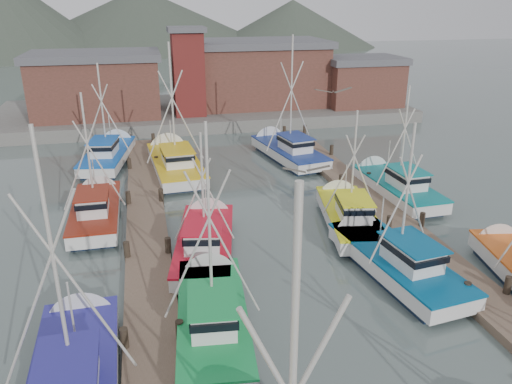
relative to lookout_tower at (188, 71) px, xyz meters
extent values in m
plane|color=#50605C|center=(2.00, -33.00, -5.55)|extent=(260.00, 260.00, 0.00)
cube|color=brown|center=(-5.00, -29.00, -5.35)|extent=(2.20, 46.00, 0.40)
cylinder|color=black|center=(-6.00, -35.00, -5.10)|extent=(0.30, 0.30, 1.50)
cylinder|color=black|center=(-6.00, -28.00, -5.10)|extent=(0.30, 0.30, 1.50)
cylinder|color=black|center=(-6.00, -21.00, -5.10)|extent=(0.30, 0.30, 1.50)
cylinder|color=black|center=(-6.00, -14.00, -5.10)|extent=(0.30, 0.30, 1.50)
cylinder|color=black|center=(-6.00, -7.00, -5.10)|extent=(0.30, 0.30, 1.50)
cylinder|color=black|center=(-4.00, -35.00, -5.10)|extent=(0.30, 0.30, 1.50)
cylinder|color=black|center=(-4.00, -28.00, -5.10)|extent=(0.30, 0.30, 1.50)
cylinder|color=black|center=(-4.00, -21.00, -5.10)|extent=(0.30, 0.30, 1.50)
cylinder|color=black|center=(-4.00, -14.00, -5.10)|extent=(0.30, 0.30, 1.50)
cylinder|color=black|center=(-4.00, -7.00, -5.10)|extent=(0.30, 0.30, 1.50)
cube|color=brown|center=(9.00, -29.00, -5.35)|extent=(2.20, 46.00, 0.40)
cylinder|color=black|center=(8.00, -35.00, -5.10)|extent=(0.30, 0.30, 1.50)
cylinder|color=black|center=(8.00, -28.00, -5.10)|extent=(0.30, 0.30, 1.50)
cylinder|color=black|center=(8.00, -21.00, -5.10)|extent=(0.30, 0.30, 1.50)
cylinder|color=black|center=(8.00, -14.00, -5.10)|extent=(0.30, 0.30, 1.50)
cylinder|color=black|center=(8.00, -7.00, -5.10)|extent=(0.30, 0.30, 1.50)
cylinder|color=black|center=(10.00, -35.00, -5.10)|extent=(0.30, 0.30, 1.50)
cylinder|color=black|center=(10.00, -28.00, -5.10)|extent=(0.30, 0.30, 1.50)
cylinder|color=black|center=(10.00, -21.00, -5.10)|extent=(0.30, 0.30, 1.50)
cylinder|color=black|center=(10.00, -14.00, -5.10)|extent=(0.30, 0.30, 1.50)
cylinder|color=black|center=(10.00, -7.00, -5.10)|extent=(0.30, 0.30, 1.50)
cube|color=slate|center=(2.00, 4.00, -4.95)|extent=(44.00, 16.00, 1.20)
cube|color=brown|center=(-9.00, 2.00, -1.60)|extent=(12.00, 8.00, 5.50)
cube|color=#535358|center=(-9.00, 2.00, 1.50)|extent=(12.72, 8.48, 0.70)
cube|color=brown|center=(8.00, 4.00, -1.25)|extent=(14.00, 9.00, 6.20)
cube|color=#535358|center=(8.00, 4.00, 2.20)|extent=(14.84, 9.54, 0.70)
cube|color=brown|center=(19.00, 1.00, -2.10)|extent=(8.00, 6.00, 4.50)
cube|color=#535358|center=(19.00, 1.00, 0.50)|extent=(8.48, 6.36, 0.70)
cube|color=maroon|center=(0.00, 0.00, -0.35)|extent=(3.00, 3.00, 8.00)
cube|color=#535358|center=(0.00, 0.00, 3.90)|extent=(3.60, 3.60, 0.50)
cone|color=#3F483C|center=(-3.00, 97.00, -5.55)|extent=(140.00, 140.00, 30.00)
cone|color=#3F483C|center=(37.00, 87.00, -5.55)|extent=(90.00, 90.00, 24.00)
cube|color=#101F38|center=(-2.69, -34.44, -5.50)|extent=(2.94, 7.10, 0.70)
cube|color=silver|center=(-2.69, -34.44, -4.85)|extent=(3.34, 8.07, 0.80)
cube|color=#159444|center=(-2.69, -34.44, -4.47)|extent=(3.42, 8.16, 0.10)
cone|color=silver|center=(-2.29, -30.53, -5.00)|extent=(2.55, 1.34, 2.45)
cube|color=silver|center=(-2.78, -35.38, -3.90)|extent=(1.82, 2.50, 1.10)
cube|color=black|center=(-2.78, -35.38, -3.67)|extent=(1.94, 2.75, 0.28)
cube|color=#159444|center=(-2.78, -35.38, -3.31)|extent=(2.06, 2.92, 0.07)
cylinder|color=beige|center=(-2.70, -34.59, -0.74)|extent=(0.12, 0.12, 7.42)
cylinder|color=beige|center=(-3.20, -34.54, -1.61)|extent=(2.63, 0.35, 5.79)
cylinder|color=beige|center=(-2.21, -34.64, -1.61)|extent=(2.63, 0.35, 5.79)
cylinder|color=beige|center=(-2.55, -33.03, -3.25)|extent=(0.07, 0.07, 2.19)
cube|color=#101F38|center=(6.38, -31.96, -5.50)|extent=(3.31, 7.58, 0.70)
cube|color=silver|center=(6.38, -31.96, -4.85)|extent=(3.77, 8.61, 0.80)
cube|color=#035280|center=(6.38, -31.96, -4.47)|extent=(3.86, 8.70, 0.10)
cone|color=silver|center=(5.84, -27.83, -5.00)|extent=(2.72, 1.43, 2.60)
cube|color=silver|center=(6.51, -32.95, -3.90)|extent=(1.99, 2.69, 1.10)
cube|color=black|center=(6.51, -32.95, -3.67)|extent=(2.13, 2.96, 0.28)
cube|color=#035280|center=(6.51, -32.95, -3.31)|extent=(2.26, 3.14, 0.07)
cylinder|color=beige|center=(6.40, -32.13, -1.29)|extent=(0.13, 0.13, 6.32)
cylinder|color=beige|center=(5.88, -32.20, -2.03)|extent=(2.26, 0.38, 4.95)
cylinder|color=beige|center=(6.93, -32.06, -2.03)|extent=(2.26, 0.38, 4.95)
cylinder|color=beige|center=(6.19, -30.48, -3.25)|extent=(0.08, 0.08, 2.32)
cube|color=silver|center=(-7.54, -36.79, -4.85)|extent=(2.89, 8.26, 0.80)
cube|color=navy|center=(-7.54, -36.79, -4.47)|extent=(2.97, 8.34, 0.10)
cone|color=silver|center=(-7.66, -32.70, -5.00)|extent=(2.58, 1.17, 2.55)
cube|color=silver|center=(-7.51, -37.77, -3.90)|extent=(1.72, 2.50, 1.10)
cube|color=black|center=(-7.51, -37.77, -3.67)|extent=(1.83, 2.75, 0.28)
cube|color=navy|center=(-7.51, -37.77, -3.31)|extent=(1.94, 2.92, 0.07)
cylinder|color=beige|center=(-7.54, -36.95, -0.38)|extent=(0.13, 0.13, 8.13)
cylinder|color=beige|center=(-8.10, -36.97, -1.34)|extent=(2.90, 0.17, 6.35)
cylinder|color=beige|center=(-6.97, -36.93, -1.34)|extent=(2.90, 0.17, 6.35)
cylinder|color=beige|center=(-7.58, -35.31, -3.25)|extent=(0.07, 0.07, 2.46)
cone|color=silver|center=(12.50, -30.58, -5.00)|extent=(2.44, 1.50, 2.28)
cube|color=#101F38|center=(-2.15, -28.07, -5.50)|extent=(3.62, 7.41, 0.70)
cube|color=silver|center=(-2.15, -28.07, -4.85)|extent=(4.12, 8.42, 0.80)
cube|color=red|center=(-2.15, -28.07, -4.47)|extent=(4.21, 8.52, 0.10)
cone|color=silver|center=(-1.38, -24.11, -5.00)|extent=(2.69, 1.56, 2.52)
cube|color=silver|center=(-2.34, -29.02, -3.90)|extent=(2.06, 2.69, 1.10)
cube|color=black|center=(-2.34, -29.02, -3.67)|extent=(2.21, 2.94, 0.28)
cube|color=red|center=(-2.34, -29.02, -3.31)|extent=(2.34, 3.12, 0.07)
cylinder|color=beige|center=(-2.18, -28.22, -1.74)|extent=(0.13, 0.13, 5.42)
cylinder|color=beige|center=(-2.69, -28.13, -2.38)|extent=(1.93, 0.45, 4.24)
cylinder|color=beige|center=(-1.68, -28.32, -2.38)|extent=(1.93, 0.45, 4.24)
cylinder|color=beige|center=(-1.88, -26.64, -3.25)|extent=(0.08, 0.08, 2.25)
cube|color=#101F38|center=(6.23, -26.60, -5.50)|extent=(3.42, 7.08, 0.70)
cube|color=silver|center=(6.23, -26.60, -4.85)|extent=(3.89, 8.05, 0.80)
cube|color=yellow|center=(6.23, -26.60, -4.47)|extent=(3.98, 8.14, 0.10)
cone|color=silver|center=(6.94, -22.81, -5.00)|extent=(2.57, 1.53, 2.41)
cube|color=silver|center=(6.06, -27.51, -3.90)|extent=(1.96, 2.56, 1.10)
cube|color=black|center=(6.06, -27.51, -3.67)|extent=(2.10, 2.81, 0.28)
cube|color=yellow|center=(6.06, -27.51, -3.31)|extent=(2.23, 2.98, 0.07)
cylinder|color=beige|center=(6.20, -26.76, -1.58)|extent=(0.13, 0.13, 5.75)
cylinder|color=beige|center=(5.72, -26.67, -2.25)|extent=(2.04, 0.46, 4.49)
cylinder|color=beige|center=(6.69, -26.85, -2.25)|extent=(2.04, 0.46, 4.49)
cylinder|color=beige|center=(6.49, -25.24, -3.25)|extent=(0.07, 0.07, 2.15)
cube|color=#101F38|center=(-7.82, -22.64, -5.50)|extent=(2.28, 6.91, 0.70)
cube|color=silver|center=(-7.82, -22.64, -4.85)|extent=(2.59, 7.85, 0.80)
cube|color=maroon|center=(-7.82, -22.64, -4.47)|extent=(2.66, 7.93, 0.10)
cone|color=silver|center=(-7.84, -18.72, -5.00)|extent=(2.45, 1.11, 2.45)
cube|color=silver|center=(-7.81, -23.58, -3.90)|extent=(1.59, 2.36, 1.10)
cube|color=black|center=(-7.81, -23.58, -3.67)|extent=(1.69, 2.59, 0.28)
cube|color=maroon|center=(-7.81, -23.58, -3.31)|extent=(1.80, 2.75, 0.07)
cylinder|color=beige|center=(-7.82, -22.79, -1.18)|extent=(0.12, 0.12, 6.54)
cylinder|color=beige|center=(-8.36, -22.79, -1.95)|extent=(2.34, 0.10, 5.12)
cylinder|color=beige|center=(-7.28, -22.79, -1.95)|extent=(2.34, 0.10, 5.12)
cylinder|color=beige|center=(-7.82, -21.22, -3.25)|extent=(0.07, 0.07, 2.35)
cube|color=#101F38|center=(11.21, -22.82, -5.50)|extent=(2.63, 7.17, 0.70)
cube|color=silver|center=(11.21, -22.82, -4.85)|extent=(2.99, 8.14, 0.80)
cube|color=#077274|center=(11.21, -22.82, -4.47)|extent=(3.07, 8.23, 0.10)
cone|color=silver|center=(11.03, -18.81, -5.00)|extent=(2.59, 1.21, 2.54)
cube|color=silver|center=(11.25, -23.78, -3.90)|extent=(1.74, 2.48, 1.10)
cube|color=black|center=(11.25, -23.78, -3.67)|extent=(1.86, 2.72, 0.28)
cube|color=#077274|center=(11.25, -23.78, -3.31)|extent=(1.97, 2.89, 0.07)
cylinder|color=beige|center=(11.21, -22.98, -1.33)|extent=(0.12, 0.12, 6.25)
cylinder|color=beige|center=(10.68, -23.00, -2.06)|extent=(2.24, 0.18, 4.89)
cylinder|color=beige|center=(11.75, -22.96, -2.06)|extent=(2.24, 0.18, 4.89)
cylinder|color=beige|center=(11.14, -21.37, -3.25)|extent=(0.07, 0.07, 2.35)
cube|color=#101F38|center=(-2.63, -14.64, -5.50)|extent=(3.38, 8.65, 0.70)
cube|color=silver|center=(-2.63, -14.64, -4.85)|extent=(3.84, 9.83, 0.80)
cube|color=gold|center=(-2.63, -14.64, -4.47)|extent=(3.94, 9.93, 0.10)
cone|color=silver|center=(-2.98, -9.85, -5.00)|extent=(3.08, 1.32, 3.01)
cube|color=silver|center=(-2.54, -15.80, -3.90)|extent=(2.15, 3.02, 1.10)
cube|color=black|center=(-2.54, -15.80, -3.67)|extent=(2.30, 3.32, 0.28)
cube|color=gold|center=(-2.54, -15.80, -3.31)|extent=(2.44, 3.52, 0.07)
cylinder|color=beige|center=(-2.61, -14.84, -0.23)|extent=(0.14, 0.14, 8.43)
cylinder|color=beige|center=(-3.22, -14.88, -1.23)|extent=(3.01, 0.32, 6.59)
cylinder|color=beige|center=(-2.00, -14.79, -1.23)|extent=(3.01, 0.32, 6.59)
cylinder|color=beige|center=(-2.75, -12.92, -3.25)|extent=(0.08, 0.08, 2.68)
cube|color=#101F38|center=(6.57, -13.40, -5.50)|extent=(3.86, 8.08, 0.70)
cube|color=silver|center=(6.57, -13.40, -4.85)|extent=(4.38, 9.18, 0.80)
cube|color=navy|center=(6.57, -13.40, -4.47)|extent=(4.48, 9.28, 0.10)
cone|color=silver|center=(5.79, -9.06, -5.00)|extent=(2.91, 1.57, 2.75)
cube|color=silver|center=(6.76, -14.44, -3.90)|extent=(2.22, 2.92, 1.10)
cube|color=black|center=(6.76, -14.44, -3.67)|extent=(2.38, 3.20, 0.28)
cube|color=navy|center=(6.76, -14.44, -3.31)|extent=(2.52, 3.39, 0.07)
cylinder|color=beige|center=(6.60, -13.57, -0.10)|extent=(0.14, 0.14, 8.70)
cylinder|color=beige|center=(6.05, -13.67, -1.12)|extent=(3.06, 0.64, 6.79)
cylinder|color=beige|center=(7.16, -13.47, -1.12)|extent=(3.06, 0.64, 6.79)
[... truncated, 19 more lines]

